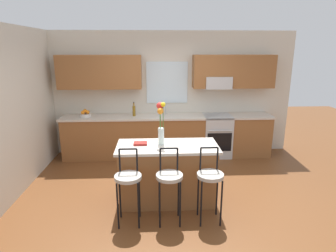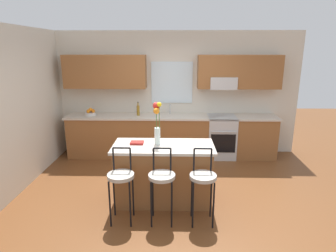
{
  "view_description": "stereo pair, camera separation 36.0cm",
  "coord_description": "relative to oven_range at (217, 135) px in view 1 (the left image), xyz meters",
  "views": [
    {
      "loc": [
        -0.29,
        -4.3,
        2.33
      ],
      "look_at": [
        -0.05,
        0.55,
        1.0
      ],
      "focal_mm": 30.4,
      "sensor_mm": 36.0,
      "label": 1
    },
    {
      "loc": [
        0.07,
        -4.31,
        2.33
      ],
      "look_at": [
        -0.05,
        0.55,
        1.0
      ],
      "focal_mm": 30.4,
      "sensor_mm": 36.0,
      "label": 2
    }
  ],
  "objects": [
    {
      "name": "cookbook",
      "position": [
        -1.59,
        -1.87,
        0.48
      ],
      "size": [
        0.2,
        0.15,
        0.03
      ],
      "primitive_type": "cube",
      "color": "maroon",
      "rests_on": "kitchen_island"
    },
    {
      "name": "wall_left",
      "position": [
        -3.65,
        -1.38,
        0.89
      ],
      "size": [
        0.12,
        4.6,
        2.7
      ],
      "primitive_type": "cube",
      "color": "beige",
      "rests_on": "ground"
    },
    {
      "name": "kitchen_island",
      "position": [
        -1.19,
        -1.93,
        0.0
      ],
      "size": [
        1.53,
        0.71,
        0.92
      ],
      "color": "brown",
      "rests_on": "ground"
    },
    {
      "name": "fruit_bowl_oranges",
      "position": [
        -2.85,
        0.03,
        0.52
      ],
      "size": [
        0.24,
        0.24,
        0.16
      ],
      "color": "silver",
      "rests_on": "counter_run"
    },
    {
      "name": "sink_faucet",
      "position": [
        -1.12,
        0.17,
        0.6
      ],
      "size": [
        0.02,
        0.13,
        0.23
      ],
      "color": "#B7BABC",
      "rests_on": "counter_run"
    },
    {
      "name": "oven_range",
      "position": [
        0.0,
        0.0,
        0.0
      ],
      "size": [
        0.6,
        0.64,
        0.92
      ],
      "color": "#B7BABC",
      "rests_on": "ground"
    },
    {
      "name": "bar_stool_middle",
      "position": [
        -1.19,
        -2.5,
        0.18
      ],
      "size": [
        0.36,
        0.36,
        1.04
      ],
      "color": "black",
      "rests_on": "ground"
    },
    {
      "name": "counter_run",
      "position": [
        -1.09,
        0.02,
        0.01
      ],
      "size": [
        4.56,
        0.64,
        0.92
      ],
      "color": "brown",
      "rests_on": "ground"
    },
    {
      "name": "ground_plane",
      "position": [
        -1.09,
        -1.68,
        -0.46
      ],
      "size": [
        14.0,
        14.0,
        0.0
      ],
      "primitive_type": "plane",
      "color": "brown"
    },
    {
      "name": "bar_stool_near",
      "position": [
        -1.74,
        -2.5,
        0.18
      ],
      "size": [
        0.36,
        0.36,
        1.04
      ],
      "color": "black",
      "rests_on": "ground"
    },
    {
      "name": "back_wall_assembly",
      "position": [
        -1.07,
        0.31,
        1.05
      ],
      "size": [
        5.6,
        0.5,
        2.7
      ],
      "color": "beige",
      "rests_on": "ground"
    },
    {
      "name": "bar_stool_far",
      "position": [
        -0.64,
        -2.5,
        0.18
      ],
      "size": [
        0.36,
        0.36,
        1.04
      ],
      "color": "black",
      "rests_on": "ground"
    },
    {
      "name": "bottle_olive_oil",
      "position": [
        -1.81,
        0.02,
        0.58
      ],
      "size": [
        0.06,
        0.06,
        0.3
      ],
      "color": "olive",
      "rests_on": "counter_run"
    },
    {
      "name": "flower_vase",
      "position": [
        -1.28,
        -1.89,
        0.82
      ],
      "size": [
        0.13,
        0.16,
        0.65
      ],
      "color": "silver",
      "rests_on": "kitchen_island"
    }
  ]
}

